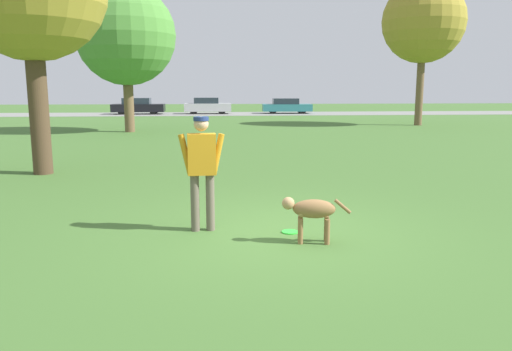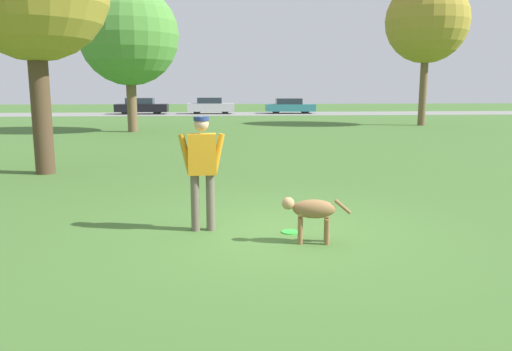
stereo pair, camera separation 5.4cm
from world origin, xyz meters
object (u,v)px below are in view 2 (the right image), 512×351
at_px(person, 202,164).
at_px(tree_far_left, 129,36).
at_px(parked_car_black, 141,106).
at_px(parked_car_teal, 290,106).
at_px(parked_car_silver, 211,106).
at_px(dog, 311,211).
at_px(frisbee, 290,232).
at_px(tree_far_right, 427,22).

relative_size(person, tree_far_left, 0.25).
relative_size(parked_car_black, parked_car_teal, 1.01).
distance_m(person, tree_far_left, 18.33).
bearing_deg(parked_car_silver, person, -89.00).
relative_size(dog, frisbee, 3.86).
bearing_deg(tree_far_right, tree_far_left, -169.05).
height_order(parked_car_silver, parked_car_teal, parked_car_silver).
distance_m(frisbee, tree_far_left, 19.08).
bearing_deg(parked_car_teal, person, -98.11).
xyz_separation_m(dog, frisbee, (-0.21, 0.51, -0.44)).
distance_m(tree_far_left, parked_car_teal, 20.23).
xyz_separation_m(person, tree_far_right, (11.97, 20.63, 4.73)).
bearing_deg(person, tree_far_left, 99.08).
bearing_deg(dog, tree_far_left, -64.92).
xyz_separation_m(dog, parked_car_teal, (4.84, 35.28, 0.17)).
xyz_separation_m(person, dog, (1.51, -0.74, -0.57)).
distance_m(person, parked_car_teal, 35.12).
relative_size(dog, tree_far_left, 0.14).
height_order(tree_far_right, parked_car_teal, tree_far_right).
height_order(parked_car_black, parked_car_silver, parked_car_silver).
relative_size(parked_car_silver, parked_car_teal, 0.92).
height_order(person, tree_far_right, tree_far_right).
height_order(tree_far_left, parked_car_teal, tree_far_left).
bearing_deg(parked_car_black, person, -80.17).
relative_size(person, frisbee, 6.89).
distance_m(parked_car_black, parked_car_silver, 5.66).
distance_m(person, dog, 1.78).
xyz_separation_m(tree_far_left, parked_car_teal, (10.25, 16.99, -3.96)).
relative_size(person, parked_car_black, 0.41).
bearing_deg(dog, parked_car_silver, -78.50).
height_order(tree_far_left, parked_car_black, tree_far_left).
relative_size(frisbee, parked_car_silver, 0.07).
distance_m(dog, tree_far_right, 24.37).
bearing_deg(frisbee, person, 170.08).
relative_size(dog, parked_car_black, 0.23).
xyz_separation_m(dog, tree_far_right, (10.46, 21.36, 5.30)).
bearing_deg(frisbee, parked_car_black, 101.79).
bearing_deg(dog, tree_far_right, -107.49).
xyz_separation_m(frisbee, tree_far_right, (10.67, 20.85, 5.75)).
xyz_separation_m(person, parked_car_silver, (-0.27, 34.42, -0.37)).
bearing_deg(tree_far_left, frisbee, -73.70).
distance_m(parked_car_black, parked_car_teal, 12.28).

